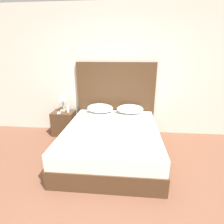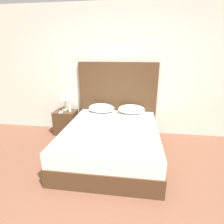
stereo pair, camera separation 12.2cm
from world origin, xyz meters
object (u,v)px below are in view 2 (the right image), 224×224
at_px(bed, 111,141).
at_px(nightstand, 66,122).
at_px(table_lamp, 65,96).
at_px(phone_on_nightstand, 61,112).
at_px(phone_on_bed, 123,124).

bearing_deg(bed, nightstand, 146.47).
relative_size(bed, table_lamp, 4.48).
bearing_deg(phone_on_nightstand, table_lamp, 74.95).
distance_m(table_lamp, phone_on_nightstand, 0.36).
height_order(phone_on_bed, table_lamp, table_lamp).
height_order(table_lamp, phone_on_nightstand, table_lamp).
distance_m(phone_on_bed, phone_on_nightstand, 1.46).
distance_m(bed, phone_on_bed, 0.37).
bearing_deg(nightstand, phone_on_nightstand, -121.73).
xyz_separation_m(phone_on_bed, table_lamp, (-1.34, 0.65, 0.31)).
bearing_deg(bed, phone_on_bed, 42.17).
bearing_deg(phone_on_nightstand, bed, -29.01).
xyz_separation_m(bed, nightstand, (-1.13, 0.75, 0.00)).
height_order(bed, nightstand, same).
relative_size(phone_on_bed, table_lamp, 0.38).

